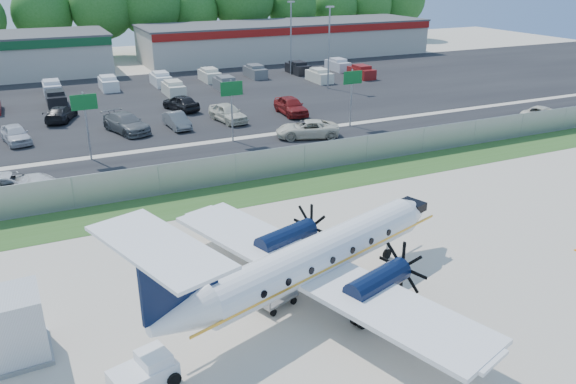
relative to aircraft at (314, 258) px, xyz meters
name	(u,v)px	position (x,y,z in m)	size (l,w,h in m)	color
ground	(345,286)	(1.76, 0.30, -1.97)	(170.00, 170.00, 0.00)	beige
grass_verge	(247,193)	(1.76, 12.30, -1.96)	(170.00, 4.00, 0.02)	#2D561E
access_road	(213,160)	(1.76, 19.30, -1.96)	(170.00, 8.00, 0.02)	black
parking_lot	(151,101)	(1.76, 40.30, -1.96)	(170.00, 32.00, 0.02)	black
perimeter_fence	(236,169)	(1.76, 14.30, -0.97)	(120.00, 0.06, 1.99)	gray
building_east	(287,39)	(27.76, 62.28, 0.66)	(44.40, 12.40, 5.24)	#BBB4A9
sign_left	(85,112)	(-6.24, 23.21, 1.64)	(1.80, 0.26, 5.00)	gray
sign_mid	(232,97)	(4.76, 23.21, 1.64)	(1.80, 0.26, 5.00)	gray
sign_right	(352,85)	(15.76, 23.21, 1.64)	(1.80, 0.26, 5.00)	gray
light_pole_ne	(329,42)	(21.76, 38.30, 3.26)	(0.90, 0.35, 9.09)	gray
light_pole_se	(291,33)	(21.76, 48.30, 3.26)	(0.90, 0.35, 9.09)	gray
tree_line	(103,57)	(1.76, 74.30, -1.97)	(112.00, 6.00, 14.00)	#22601C
aircraft	(314,258)	(0.00, 0.00, 0.00)	(16.65, 16.23, 5.10)	white
pushback_tug	(146,371)	(-7.57, -2.34, -1.42)	(2.40, 2.02, 1.15)	white
baggage_cart_far	(276,297)	(-1.67, 0.17, -1.55)	(1.96, 1.57, 0.90)	gray
service_container	(13,329)	(-11.53, 1.15, -0.77)	(2.40, 2.40, 2.57)	silver
cone_starboard_wing	(267,171)	(4.19, 14.87, -1.71)	(0.39, 0.39, 0.56)	orange
road_car_west	(12,198)	(-11.63, 17.78, -1.97)	(2.59, 5.62, 1.56)	silver
road_car_mid	(307,137)	(10.68, 21.67, -1.97)	(2.39, 5.18, 1.44)	beige
road_car_east	(541,120)	(32.82, 17.66, -1.97)	(2.14, 4.64, 1.29)	beige
parked_car_a	(17,143)	(-11.13, 30.18, -1.97)	(1.73, 4.30, 1.46)	silver
parked_car_b	(127,132)	(-2.55, 29.61, -1.97)	(2.23, 5.48, 1.59)	#595B5E
parked_car_c	(177,128)	(1.68, 29.09, -1.97)	(1.43, 4.11, 1.35)	#595B5E
parked_car_d	(228,122)	(6.44, 29.25, -1.97)	(1.93, 4.79, 1.63)	beige
parked_car_e	(291,114)	(12.75, 29.20, -1.97)	(2.00, 4.97, 1.69)	maroon
parked_car_f	(62,121)	(-7.29, 35.96, -1.97)	(1.93, 4.75, 1.38)	black
parked_car_g	(181,110)	(3.66, 35.17, -1.97)	(1.85, 4.59, 1.57)	black
far_parking_rows	(141,92)	(1.76, 45.30, -1.97)	(56.00, 10.00, 1.60)	gray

